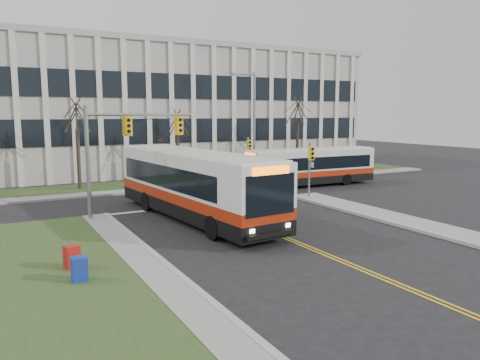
% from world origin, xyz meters
% --- Properties ---
extents(ground, '(120.00, 120.00, 0.00)m').
position_xyz_m(ground, '(0.00, 0.00, 0.00)').
color(ground, black).
rests_on(ground, ground).
extents(grass_verge, '(5.00, 26.00, 0.12)m').
position_xyz_m(grass_verge, '(-10.00, -5.00, 0.06)').
color(grass_verge, '#324B20').
rests_on(grass_verge, ground).
extents(sidewalk_west, '(1.20, 26.00, 0.14)m').
position_xyz_m(sidewalk_west, '(-7.00, -5.00, 0.07)').
color(sidewalk_west, '#9E9B93').
rests_on(sidewalk_west, ground).
extents(sidewalk_east, '(2.00, 26.00, 0.14)m').
position_xyz_m(sidewalk_east, '(7.50, -5.00, 0.07)').
color(sidewalk_east, '#9E9B93').
rests_on(sidewalk_east, ground).
extents(sidewalk_cross, '(44.00, 1.60, 0.14)m').
position_xyz_m(sidewalk_cross, '(5.00, 15.20, 0.07)').
color(sidewalk_cross, '#9E9B93').
rests_on(sidewalk_cross, ground).
extents(building_lawn, '(44.00, 5.00, 0.12)m').
position_xyz_m(building_lawn, '(5.00, 18.00, 0.06)').
color(building_lawn, '#324B20').
rests_on(building_lawn, ground).
extents(office_building, '(40.00, 16.00, 12.00)m').
position_xyz_m(office_building, '(5.00, 30.00, 6.00)').
color(office_building, '#B8B3A9').
rests_on(office_building, ground).
extents(mast_arm_signal, '(6.11, 0.38, 6.20)m').
position_xyz_m(mast_arm_signal, '(-5.62, 7.16, 4.26)').
color(mast_arm_signal, slate).
rests_on(mast_arm_signal, ground).
extents(signal_pole_near, '(0.34, 0.39, 3.80)m').
position_xyz_m(signal_pole_near, '(7.20, 6.90, 2.50)').
color(signal_pole_near, slate).
rests_on(signal_pole_near, ground).
extents(signal_pole_far, '(0.34, 0.39, 3.80)m').
position_xyz_m(signal_pole_far, '(7.20, 15.40, 2.50)').
color(signal_pole_far, slate).
rests_on(signal_pole_far, ground).
extents(streetlight, '(2.15, 0.25, 9.20)m').
position_xyz_m(streetlight, '(8.03, 16.20, 5.19)').
color(streetlight, slate).
rests_on(streetlight, ground).
extents(directory_sign, '(1.50, 0.12, 2.00)m').
position_xyz_m(directory_sign, '(2.50, 17.50, 1.17)').
color(directory_sign, slate).
rests_on(directory_sign, ground).
extents(tree_left, '(1.80, 1.80, 7.70)m').
position_xyz_m(tree_left, '(-6.00, 18.00, 5.51)').
color(tree_left, '#42352B').
rests_on(tree_left, ground).
extents(tree_mid, '(1.80, 1.80, 6.82)m').
position_xyz_m(tree_mid, '(2.00, 18.20, 4.88)').
color(tree_mid, '#42352B').
rests_on(tree_mid, ground).
extents(tree_right, '(1.80, 1.80, 8.25)m').
position_xyz_m(tree_right, '(14.00, 18.00, 5.91)').
color(tree_right, '#42352B').
rests_on(tree_right, ground).
extents(bus_main, '(4.24, 13.88, 3.64)m').
position_xyz_m(bus_main, '(-2.16, 4.89, 1.82)').
color(bus_main, silver).
rests_on(bus_main, ground).
extents(bus_cross, '(11.07, 2.69, 2.94)m').
position_xyz_m(bus_cross, '(10.70, 11.48, 1.47)').
color(bus_cross, silver).
rests_on(bus_cross, ground).
extents(newspaper_box_blue, '(0.52, 0.47, 0.95)m').
position_xyz_m(newspaper_box_blue, '(-9.50, -2.48, 0.47)').
color(newspaper_box_blue, navy).
rests_on(newspaper_box_blue, ground).
extents(newspaper_box_red, '(0.60, 0.56, 0.95)m').
position_xyz_m(newspaper_box_red, '(-9.50, -0.95, 0.47)').
color(newspaper_box_red, '#A01814').
rests_on(newspaper_box_red, ground).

